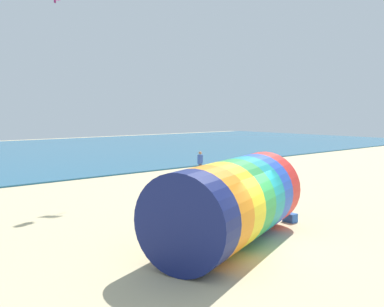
{
  "coord_description": "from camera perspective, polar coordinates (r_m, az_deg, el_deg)",
  "views": [
    {
      "loc": [
        -10.33,
        -8.94,
        4.54
      ],
      "look_at": [
        -0.16,
        3.05,
        2.98
      ],
      "focal_mm": 40.0,
      "sensor_mm": 36.0,
      "label": 1
    }
  ],
  "objects": [
    {
      "name": "bystander_near_water",
      "position": [
        30.3,
        1.09,
        -1.28
      ],
      "size": [
        0.4,
        0.3,
        1.7
      ],
      "color": "#383D56",
      "rests_on": "ground"
    },
    {
      "name": "kite_handler",
      "position": [
        18.76,
        10.45,
        -5.78
      ],
      "size": [
        0.4,
        0.3,
        1.66
      ],
      "color": "#726651",
      "rests_on": "ground"
    },
    {
      "name": "cooler_box",
      "position": [
        18.2,
        12.95,
        -8.32
      ],
      "size": [
        0.37,
        0.53,
        0.36
      ],
      "primitive_type": "cube",
      "rotation": [
        0.0,
        0.0,
        1.54
      ],
      "color": "#2659B2",
      "rests_on": "ground"
    },
    {
      "name": "ground_plane",
      "position": [
        14.39,
        8.59,
        -12.77
      ],
      "size": [
        120.0,
        120.0,
        0.0
      ],
      "primitive_type": "plane",
      "color": "#CCBA8C"
    },
    {
      "name": "giant_inflatable_tube",
      "position": [
        14.6,
        5.16,
        -6.54
      ],
      "size": [
        7.45,
        5.1,
        2.91
      ],
      "color": "navy",
      "rests_on": "ground"
    }
  ]
}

